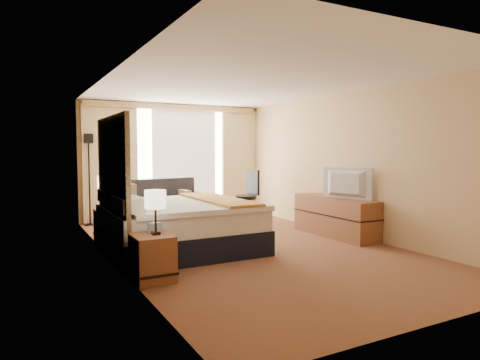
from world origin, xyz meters
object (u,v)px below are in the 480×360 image
nightstand_right (110,225)px  desk_chair (248,199)px  media_dresser (335,217)px  bed (179,225)px  lamp_right (106,184)px  nightstand_left (152,258)px  floor_lamp (89,161)px  loveseat (171,210)px  lamp_left (155,200)px  television (344,183)px

nightstand_right → desk_chair: bearing=12.1°
media_dresser → bed: 2.90m
lamp_right → nightstand_left: bearing=-88.8°
floor_lamp → lamp_right: size_ratio=3.33×
floor_lamp → nightstand_left: bearing=-89.6°
bed → loveseat: (0.65, 2.25, -0.08)m
loveseat → lamp_left: size_ratio=3.11×
desk_chair → lamp_left: (-3.02, -3.16, 0.46)m
desk_chair → lamp_right: size_ratio=1.98×
media_dresser → lamp_left: bearing=-163.9°
loveseat → floor_lamp: bearing=140.8°
loveseat → floor_lamp: 1.98m
nightstand_left → nightstand_right: bearing=90.0°
nightstand_left → floor_lamp: floor_lamp is taller
nightstand_left → desk_chair: bearing=45.9°
nightstand_right → floor_lamp: floor_lamp is taller
media_dresser → lamp_right: 4.07m
nightstand_right → floor_lamp: (-0.03, 1.85, 1.06)m
nightstand_right → lamp_left: bearing=-89.0°
floor_lamp → desk_chair: 3.42m
nightstand_left → desk_chair: (3.06, 3.16, 0.23)m
loveseat → desk_chair: (1.60, -0.39, 0.18)m
nightstand_right → loveseat: size_ratio=0.33×
nightstand_left → bed: 1.53m
media_dresser → bed: (-2.89, 0.25, 0.04)m
television → nightstand_left: bearing=85.6°
floor_lamp → lamp_right: floor_lamp is taller
media_dresser → desk_chair: 2.20m
desk_chair → bed: bearing=-145.6°
bed → television: bearing=-10.6°
lamp_right → media_dresser: bearing=-21.1°
nightstand_left → bed: (0.81, 1.30, 0.12)m
floor_lamp → lamp_left: bearing=-89.0°
lamp_right → loveseat: bearing=34.7°
bed → media_dresser: bearing=-4.9°
nightstand_right → nightstand_left: bearing=-90.0°
bed → floor_lamp: (-0.84, 3.05, 0.94)m
nightstand_right → loveseat: 1.80m
bed → lamp_left: (-0.77, -1.31, 0.57)m
nightstand_right → floor_lamp: bearing=90.9°
bed → lamp_left: size_ratio=4.14×
nightstand_left → bed: bearing=58.1°
lamp_right → nightstand_right: bearing=3.7°
television → desk_chair: bearing=-2.4°
bed → lamp_left: lamp_left is taller
bed → floor_lamp: floor_lamp is taller
lamp_left → lamp_right: size_ratio=0.94×
desk_chair → television: size_ratio=1.17×
bed → desk_chair: bearing=39.5°
nightstand_right → floor_lamp: size_ratio=0.29×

